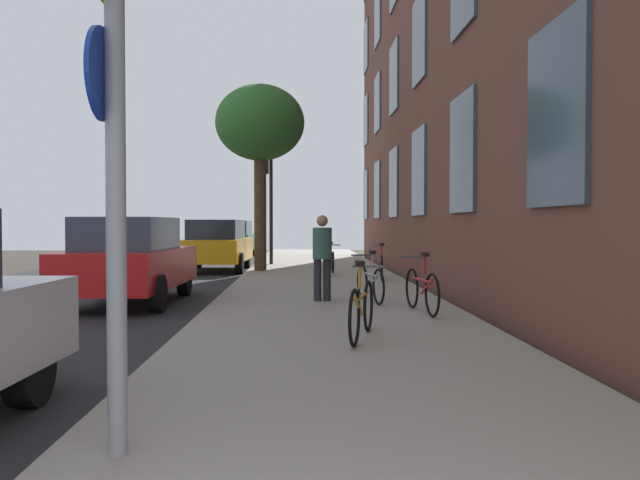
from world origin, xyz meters
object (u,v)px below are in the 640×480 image
Objects in this scene: bicycle_4 at (331,262)px; car_2 at (217,245)px; bicycle_2 at (370,282)px; bicycle_3 at (382,265)px; traffic_light at (268,186)px; car_3 at (233,239)px; bicycle_0 at (362,308)px; tree_near at (260,125)px; bicycle_1 at (422,289)px; car_1 at (130,259)px; pedestrian_0 at (322,252)px; sign_post at (111,130)px.

bicycle_4 is 4.59m from car_2.
car_2 reaches higher than bicycle_4.
bicycle_4 is (-0.39, 6.14, -0.01)m from bicycle_2.
bicycle_3 is at bearing 80.26° from bicycle_2.
bicycle_2 is (2.33, -10.88, -2.34)m from traffic_light.
car_2 is at bearing -87.68° from car_3.
traffic_light is at bearing 97.13° from bicycle_0.
bicycle_3 is 2.01m from bicycle_4.
bicycle_1 is at bearing -71.69° from tree_near.
car_1 reaches higher than bicycle_4.
car_1 reaches higher than bicycle_0.
tree_near is 8.58m from pedestrian_0.
sign_post is 15.65m from tree_near.
bicycle_0 reaches higher than bicycle_4.
pedestrian_0 is (1.58, -7.71, -3.43)m from tree_near.
traffic_light is at bearing 97.90° from pedestrian_0.
car_2 is at bearing 112.99° from bicycle_2.
sign_post is 2.07× the size of bicycle_3.
pedestrian_0 reaches higher than bicycle_0.
traffic_light is 2.31× the size of bicycle_0.
bicycle_3 is at bearing 75.37° from sign_post.
car_3 reaches higher than bicycle_1.
car_3 is at bearing 108.63° from bicycle_4.
traffic_light reaches higher than bicycle_4.
car_2 reaches higher than bicycle_0.
bicycle_4 is at bearing -71.37° from car_3.
bicycle_3 is 13.87m from car_3.
sign_post is 0.77× the size of car_3.
pedestrian_0 is 17.60m from car_3.
tree_near is at bearing 107.12° from bicycle_2.
car_3 is at bearing 111.05° from bicycle_3.
sign_post reaches higher than car_3.
tree_near is 4.78m from bicycle_4.
car_1 is at bearing 170.36° from pedestrian_0.
car_1 is 16.66m from car_3.
bicycle_4 is (-1.17, 1.63, -0.00)m from bicycle_3.
traffic_light is 3.06m from car_2.
traffic_light is at bearing 102.11° from bicycle_2.
traffic_light reaches higher than bicycle_2.
bicycle_2 is at bearing -76.45° from car_3.
bicycle_2 is (2.43, -7.88, -3.95)m from tree_near.
traffic_light reaches higher than pedestrian_0.
bicycle_2 is at bearing 72.56° from sign_post.
bicycle_0 is at bearing -75.32° from car_2.
car_2 is at bearing 108.65° from pedestrian_0.
car_2 is 8.34m from car_3.
car_1 is 8.35m from car_2.
bicycle_2 is at bearing -77.89° from traffic_light.
sign_post reaches higher than bicycle_4.
traffic_light is 7.46m from bicycle_3.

